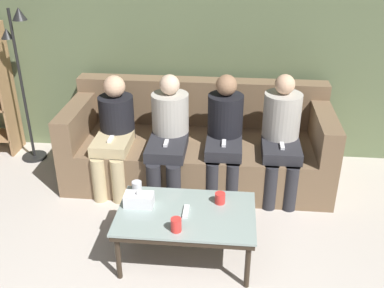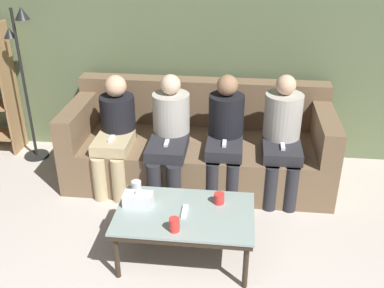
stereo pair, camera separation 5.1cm
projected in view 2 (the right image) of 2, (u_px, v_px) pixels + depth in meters
wall_back at (206, 36)px, 4.55m from camera, size 12.00×0.06×2.60m
couch at (199, 146)px, 4.49m from camera, size 2.54×0.99×0.91m
coffee_table at (185, 217)px, 3.35m from camera, size 1.03×0.64×0.42m
cup_near_left at (174, 225)px, 3.11m from camera, size 0.08×0.08×0.10m
cup_near_right at (219, 198)px, 3.42m from camera, size 0.08×0.08×0.09m
cup_far_center at (136, 186)px, 3.56m from camera, size 0.08×0.08×0.09m
tissue_box at (138, 199)px, 3.39m from camera, size 0.22×0.12×0.13m
game_remote at (185, 211)px, 3.32m from camera, size 0.04×0.15×0.02m
standing_lamp at (24, 70)px, 4.54m from camera, size 0.31×0.26×1.62m
seated_person_left_end at (115, 129)px, 4.25m from camera, size 0.33×0.67×1.07m
seated_person_mid_left at (170, 131)px, 4.19m from camera, size 0.35×0.73×1.10m
seated_person_mid_right at (225, 132)px, 4.15m from camera, size 0.33×0.64×1.11m
seated_person_right_end at (282, 133)px, 4.10m from camera, size 0.35×0.65×1.13m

